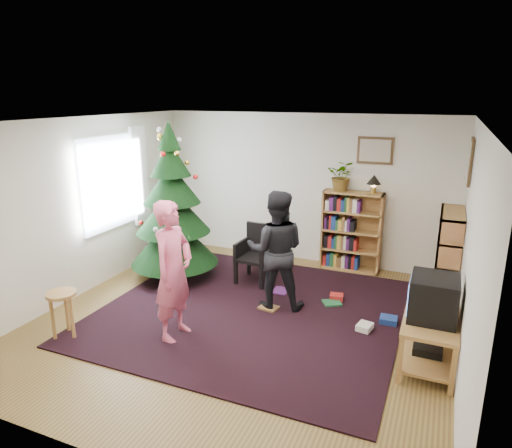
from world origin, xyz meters
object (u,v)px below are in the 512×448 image
at_px(picture_back, 375,150).
at_px(tv_stand, 429,337).
at_px(picture_right, 470,161).
at_px(christmas_tree, 173,216).
at_px(bookshelf_back, 351,230).
at_px(armchair, 257,251).
at_px(table_lamp, 374,181).
at_px(person_standing, 173,271).
at_px(potted_plant, 342,176).
at_px(person_by_chair, 276,250).
at_px(crt_tv, 433,298).
at_px(stool, 62,303).
at_px(bookshelf_right, 448,257).

distance_m(picture_back, tv_stand, 3.23).
distance_m(picture_right, christmas_tree, 4.23).
bearing_deg(picture_back, christmas_tree, -149.76).
distance_m(bookshelf_back, tv_stand, 2.81).
bearing_deg(armchair, table_lamp, 38.71).
relative_size(picture_right, person_standing, 0.36).
relative_size(armchair, potted_plant, 1.82).
distance_m(christmas_tree, person_by_chair, 1.84).
bearing_deg(person_standing, armchair, -5.21).
distance_m(crt_tv, armchair, 2.93).
bearing_deg(christmas_tree, tv_stand, -14.87).
bearing_deg(picture_back, stool, -128.76).
relative_size(christmas_tree, stool, 4.23).
distance_m(christmas_tree, stool, 2.16).
bearing_deg(christmas_tree, picture_back, 30.24).
bearing_deg(person_by_chair, person_standing, 40.35).
relative_size(bookshelf_right, armchair, 1.46).
bearing_deg(armchair, person_standing, -92.91).
distance_m(person_standing, potted_plant, 3.32).
height_order(crt_tv, stool, crt_tv).
xyz_separation_m(crt_tv, table_lamp, (-1.03, 2.45, 0.72)).
distance_m(bookshelf_back, person_by_chair, 1.90).
height_order(bookshelf_back, person_by_chair, person_by_chair).
relative_size(picture_back, picture_right, 0.92).
relative_size(picture_back, stool, 0.95).
bearing_deg(christmas_tree, stool, -96.05).
bearing_deg(bookshelf_back, crt_tv, -61.43).
relative_size(stool, table_lamp, 1.95).
height_order(stool, person_standing, person_standing).
distance_m(picture_right, tv_stand, 2.48).
relative_size(potted_plant, table_lamp, 1.66).
bearing_deg(bookshelf_back, person_by_chair, -109.88).
xyz_separation_m(christmas_tree, stool, (-0.22, -2.07, -0.57)).
height_order(armchair, person_by_chair, person_by_chair).
relative_size(armchair, person_standing, 0.53).
relative_size(christmas_tree, potted_plant, 4.98).
xyz_separation_m(christmas_tree, person_standing, (0.99, -1.54, -0.18)).
bearing_deg(table_lamp, stool, -130.14).
relative_size(crt_tv, armchair, 0.58).
bearing_deg(potted_plant, person_standing, -112.86).
bearing_deg(potted_plant, tv_stand, -57.90).
height_order(christmas_tree, crt_tv, christmas_tree).
xyz_separation_m(bookshelf_right, table_lamp, (-1.16, 0.75, 0.83)).
bearing_deg(person_by_chair, tv_stand, 145.82).
distance_m(christmas_tree, crt_tv, 3.92).
distance_m(bookshelf_right, crt_tv, 1.70).
bearing_deg(person_by_chair, potted_plant, -119.56).
relative_size(picture_back, table_lamp, 1.86).
bearing_deg(tv_stand, picture_back, 112.49).
bearing_deg(tv_stand, table_lamp, 112.94).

